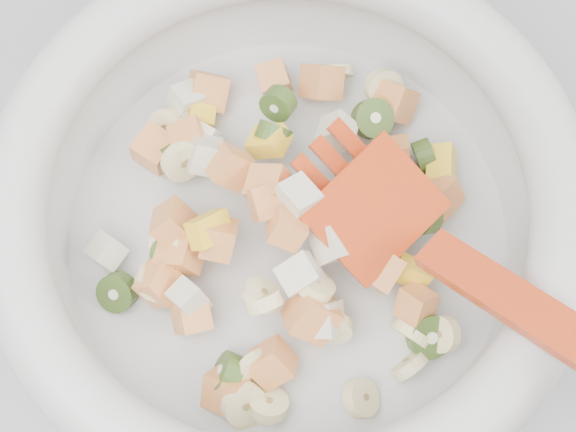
# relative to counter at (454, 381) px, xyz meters

# --- Properties ---
(counter) EXTENTS (2.00, 0.60, 0.90)m
(counter) POSITION_rel_counter_xyz_m (0.00, 0.00, 0.00)
(counter) COLOR gray
(counter) RESTS_ON ground
(mixing_bowl) EXTENTS (0.45, 0.36, 0.16)m
(mixing_bowl) POSITION_rel_counter_xyz_m (-0.19, -0.01, 0.50)
(mixing_bowl) COLOR #BABAB8
(mixing_bowl) RESTS_ON counter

